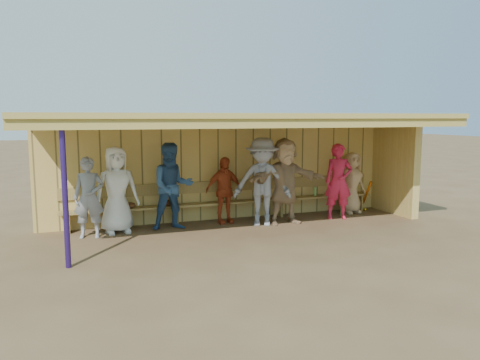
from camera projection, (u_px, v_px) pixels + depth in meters
name	position (u px, v px, depth m)	size (l,w,h in m)	color
ground	(245.00, 230.00, 10.12)	(90.00, 90.00, 0.00)	brown
player_a	(89.00, 197.00, 9.39)	(0.60, 0.39, 1.65)	gray
player_b	(117.00, 190.00, 9.78)	(0.90, 0.58, 1.83)	white
player_c	(172.00, 186.00, 10.07)	(0.92, 0.71, 1.89)	#2D507D
player_d	(224.00, 190.00, 10.70)	(0.90, 0.37, 1.53)	#B03E1C
player_e	(262.00, 182.00, 10.46)	(1.28, 0.73, 1.98)	gray
player_f	(285.00, 181.00, 10.62)	(1.82, 0.58, 1.97)	tan
player_g	(338.00, 181.00, 11.15)	(0.66, 0.43, 1.80)	red
player_h	(352.00, 183.00, 11.84)	(0.76, 0.49, 1.55)	tan
dugout_structure	(251.00, 149.00, 10.66)	(8.80, 3.20, 2.50)	tan
bench	(229.00, 198.00, 11.09)	(7.60, 0.34, 0.93)	#9E8444
dugout_equipment	(187.00, 203.00, 10.61)	(6.44, 0.62, 0.80)	orange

